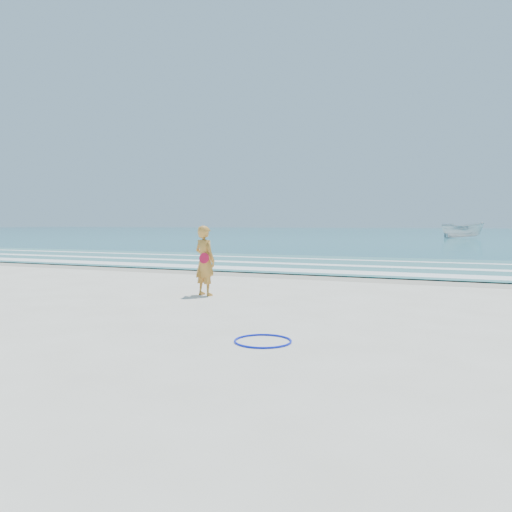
% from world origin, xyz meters
% --- Properties ---
extents(ground, '(400.00, 400.00, 0.00)m').
position_xyz_m(ground, '(0.00, 0.00, 0.00)').
color(ground, silver).
rests_on(ground, ground).
extents(wet_sand, '(400.00, 2.40, 0.00)m').
position_xyz_m(wet_sand, '(0.00, 9.00, 0.00)').
color(wet_sand, '#B2A893').
rests_on(wet_sand, ground).
extents(ocean, '(400.00, 190.00, 0.04)m').
position_xyz_m(ocean, '(0.00, 105.00, 0.02)').
color(ocean, '#19727F').
rests_on(ocean, ground).
extents(shallow, '(400.00, 10.00, 0.01)m').
position_xyz_m(shallow, '(0.00, 14.00, 0.04)').
color(shallow, '#59B7AD').
rests_on(shallow, ocean).
extents(foam_near, '(400.00, 1.40, 0.01)m').
position_xyz_m(foam_near, '(0.00, 10.30, 0.05)').
color(foam_near, white).
rests_on(foam_near, shallow).
extents(foam_mid, '(400.00, 0.90, 0.01)m').
position_xyz_m(foam_mid, '(0.00, 13.20, 0.05)').
color(foam_mid, white).
rests_on(foam_mid, shallow).
extents(foam_far, '(400.00, 0.60, 0.01)m').
position_xyz_m(foam_far, '(0.00, 16.50, 0.05)').
color(foam_far, white).
rests_on(foam_far, shallow).
extents(hoop, '(1.01, 1.01, 0.03)m').
position_xyz_m(hoop, '(2.63, -0.68, 0.02)').
color(hoop, '#0B1CD1').
rests_on(hoop, ground).
extents(boat, '(5.46, 3.48, 1.98)m').
position_xyz_m(boat, '(4.95, 58.86, 1.03)').
color(boat, silver).
rests_on(boat, ocean).
extents(woman, '(0.75, 0.62, 1.78)m').
position_xyz_m(woman, '(-0.63, 3.39, 0.89)').
color(woman, '#C8812F').
rests_on(woman, ground).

